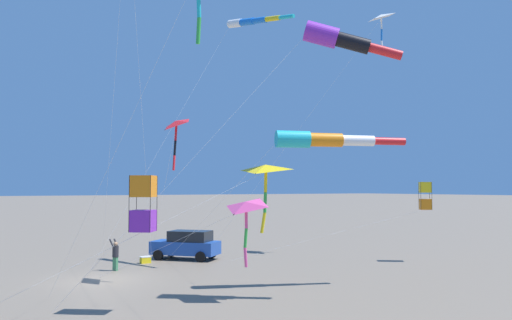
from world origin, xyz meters
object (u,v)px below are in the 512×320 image
at_px(kite_delta_red_high_left, 245,207).
at_px(kite_delta_small_distant, 265,170).
at_px(kite_box_long_streamer_left, 425,196).
at_px(person_adult_flyer, 115,253).
at_px(kite_windsock_blue_topmost, 323,140).
at_px(parked_car, 187,245).
at_px(kite_windsock_striped_overhead, 251,22).
at_px(kite_delta_white_trailing, 176,125).
at_px(cooler_box, 145,260).
at_px(kite_delta_yellow_midlevel, 381,18).
at_px(kite_windsock_orange_high_right, 338,39).
at_px(kite_box_teal_far_right, 143,204).

bearing_deg(kite_delta_red_high_left, kite_delta_small_distant, -127.63).
bearing_deg(kite_box_long_streamer_left, person_adult_flyer, -20.10).
xyz_separation_m(kite_box_long_streamer_left, kite_windsock_blue_topmost, (10.81, 3.22, 2.78)).
distance_m(parked_car, kite_windsock_striped_overhead, 14.91).
xyz_separation_m(kite_delta_red_high_left, kite_delta_white_trailing, (-2.25, -10.84, 3.71)).
relative_size(kite_delta_small_distant, kite_delta_white_trailing, 1.18).
xyz_separation_m(person_adult_flyer, kite_delta_red_high_left, (0.76, 15.84, 3.10)).
distance_m(cooler_box, person_adult_flyer, 3.15).
distance_m(kite_windsock_striped_overhead, kite_delta_small_distant, 14.45).
height_order(kite_delta_small_distant, kite_delta_white_trailing, kite_delta_white_trailing).
xyz_separation_m(kite_delta_small_distant, kite_delta_white_trailing, (1.68, -5.75, 2.41)).
height_order(kite_box_long_streamer_left, kite_delta_red_high_left, kite_box_long_streamer_left).
height_order(kite_delta_yellow_midlevel, kite_delta_small_distant, kite_delta_yellow_midlevel).
bearing_deg(kite_delta_red_high_left, kite_windsock_striped_overhead, -121.22).
xyz_separation_m(person_adult_flyer, kite_delta_yellow_midlevel, (-18.51, 2.22, 16.04)).
xyz_separation_m(kite_box_long_streamer_left, kite_delta_red_high_left, (18.61, 9.31, -0.06)).
xyz_separation_m(person_adult_flyer, kite_windsock_orange_high_right, (-6.04, 12.10, 10.07)).
height_order(kite_windsock_striped_overhead, kite_delta_white_trailing, kite_windsock_striped_overhead).
distance_m(parked_car, kite_windsock_blue_topmost, 13.41).
bearing_deg(kite_delta_red_high_left, kite_delta_yellow_midlevel, -144.74).
relative_size(cooler_box, person_adult_flyer, 0.35).
height_order(person_adult_flyer, kite_windsock_orange_high_right, kite_windsock_orange_high_right).
height_order(kite_delta_yellow_midlevel, kite_windsock_orange_high_right, kite_delta_yellow_midlevel).
bearing_deg(kite_delta_yellow_midlevel, kite_windsock_blue_topmost, 33.25).
distance_m(kite_delta_yellow_midlevel, kite_windsock_orange_high_right, 16.99).
bearing_deg(person_adult_flyer, kite_windsock_orange_high_right, 116.54).
bearing_deg(kite_box_long_streamer_left, kite_windsock_orange_high_right, 25.27).
height_order(parked_car, kite_delta_yellow_midlevel, kite_delta_yellow_midlevel).
bearing_deg(kite_delta_yellow_midlevel, cooler_box, -14.34).
bearing_deg(kite_windsock_striped_overhead, kite_delta_red_high_left, 58.78).
relative_size(parked_car, kite_box_long_streamer_left, 0.41).
height_order(kite_box_teal_far_right, kite_delta_white_trailing, kite_delta_white_trailing).
distance_m(kite_delta_yellow_midlevel, kite_delta_small_distant, 21.05).
relative_size(kite_windsock_striped_overhead, kite_delta_small_distant, 1.28).
bearing_deg(kite_box_teal_far_right, kite_delta_yellow_midlevel, -158.74).
relative_size(kite_box_teal_far_right, kite_delta_white_trailing, 1.23).
bearing_deg(cooler_box, kite_windsock_striped_overhead, 150.22).
height_order(cooler_box, kite_windsock_orange_high_right, kite_windsock_orange_high_right).
distance_m(cooler_box, kite_windsock_orange_high_right, 18.06).
height_order(cooler_box, kite_delta_white_trailing, kite_delta_white_trailing).
xyz_separation_m(cooler_box, kite_windsock_blue_topmost, (-4.63, 11.64, 6.70)).
xyz_separation_m(kite_box_teal_far_right, kite_delta_white_trailing, (-3.38, -5.16, 3.73)).
relative_size(cooler_box, kite_delta_white_trailing, 0.06).
bearing_deg(kite_delta_white_trailing, kite_delta_yellow_midlevel, -170.73).
xyz_separation_m(kite_delta_yellow_midlevel, kite_delta_small_distant, (15.34, 8.52, -11.63)).
distance_m(kite_delta_yellow_midlevel, kite_windsock_striped_overhead, 10.66).
bearing_deg(kite_delta_small_distant, kite_windsock_orange_high_right, 154.77).
relative_size(kite_delta_small_distant, kite_windsock_orange_high_right, 0.93).
distance_m(person_adult_flyer, kite_delta_yellow_midlevel, 24.59).
relative_size(kite_delta_yellow_midlevel, kite_windsock_orange_high_right, 1.32).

